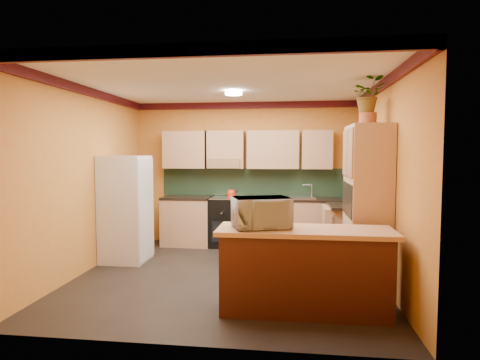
% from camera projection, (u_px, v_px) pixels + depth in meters
% --- Properties ---
extents(room_shell, '(4.24, 4.24, 2.72)m').
position_uv_depth(room_shell, '(232.00, 129.00, 5.84)').
color(room_shell, black).
rests_on(room_shell, ground).
extents(base_cabinets_back, '(3.65, 0.60, 0.88)m').
position_uv_depth(base_cabinets_back, '(260.00, 223.00, 7.42)').
color(base_cabinets_back, tan).
rests_on(base_cabinets_back, ground).
extents(countertop_back, '(3.65, 0.62, 0.04)m').
position_uv_depth(countertop_back, '(260.00, 199.00, 7.39)').
color(countertop_back, black).
rests_on(countertop_back, base_cabinets_back).
extents(stove, '(0.58, 0.58, 0.91)m').
position_uv_depth(stove, '(226.00, 222.00, 7.50)').
color(stove, black).
rests_on(stove, ground).
extents(kettle, '(0.17, 0.17, 0.18)m').
position_uv_depth(kettle, '(231.00, 193.00, 7.40)').
color(kettle, red).
rests_on(kettle, stove).
extents(sink, '(0.48, 0.40, 0.03)m').
position_uv_depth(sink, '(302.00, 197.00, 7.29)').
color(sink, silver).
rests_on(sink, countertop_back).
extents(base_cabinets_right, '(0.60, 0.80, 0.88)m').
position_uv_depth(base_cabinets_right, '(348.00, 235.00, 6.40)').
color(base_cabinets_right, tan).
rests_on(base_cabinets_right, ground).
extents(countertop_right, '(0.62, 0.80, 0.04)m').
position_uv_depth(countertop_right, '(349.00, 206.00, 6.37)').
color(countertop_right, black).
rests_on(countertop_right, base_cabinets_right).
extents(fridge, '(0.68, 0.66, 1.70)m').
position_uv_depth(fridge, '(126.00, 209.00, 6.43)').
color(fridge, silver).
rests_on(fridge, ground).
extents(pantry, '(0.48, 0.90, 2.10)m').
position_uv_depth(pantry, '(367.00, 207.00, 5.15)').
color(pantry, tan).
rests_on(pantry, ground).
extents(fern_pot, '(0.22, 0.22, 0.16)m').
position_uv_depth(fern_pot, '(368.00, 119.00, 5.12)').
color(fern_pot, '#A04B26').
rests_on(fern_pot, pantry).
extents(fern, '(0.43, 0.38, 0.44)m').
position_uv_depth(fern, '(368.00, 95.00, 5.10)').
color(fern, tan).
rests_on(fern, fern_pot).
extents(breakfast_bar, '(1.80, 0.55, 0.88)m').
position_uv_depth(breakfast_bar, '(304.00, 273.00, 4.37)').
color(breakfast_bar, '#451810').
rests_on(breakfast_bar, ground).
extents(bar_top, '(1.90, 0.65, 0.05)m').
position_uv_depth(bar_top, '(305.00, 231.00, 4.34)').
color(bar_top, tan).
rests_on(bar_top, breakfast_bar).
extents(microwave, '(0.71, 0.59, 0.33)m').
position_uv_depth(microwave, '(261.00, 213.00, 4.38)').
color(microwave, silver).
rests_on(microwave, bar_top).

